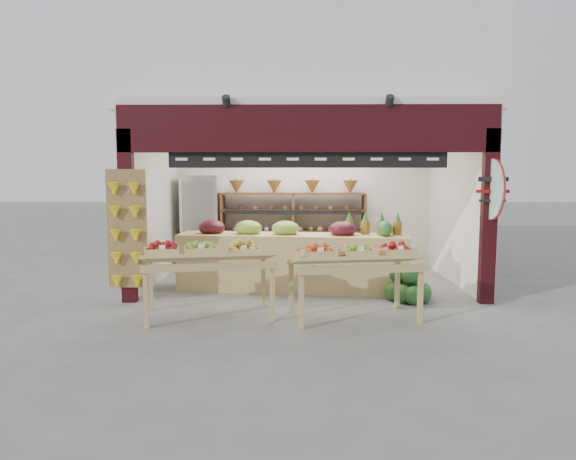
% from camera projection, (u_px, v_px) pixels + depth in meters
% --- Properties ---
extents(ground, '(60.00, 60.00, 0.00)m').
position_uv_depth(ground, '(306.00, 288.00, 8.98)').
color(ground, slate).
rests_on(ground, ground).
extents(shop_structure, '(6.36, 5.12, 5.40)m').
position_uv_depth(shop_structure, '(305.00, 76.00, 10.18)').
color(shop_structure, beige).
rests_on(shop_structure, ground).
extents(banana_board, '(0.60, 0.15, 1.80)m').
position_uv_depth(banana_board, '(127.00, 231.00, 7.74)').
color(banana_board, olive).
rests_on(banana_board, ground).
extents(gift_sign, '(0.04, 0.93, 0.92)m').
position_uv_depth(gift_sign, '(492.00, 189.00, 7.62)').
color(gift_sign, '#B1DFC3').
rests_on(gift_sign, ground).
extents(back_shelving, '(3.01, 0.49, 1.86)m').
position_uv_depth(back_shelving, '(293.00, 216.00, 10.75)').
color(back_shelving, brown).
rests_on(back_shelving, ground).
extents(refrigerator, '(0.76, 0.76, 1.96)m').
position_uv_depth(refrigerator, '(202.00, 222.00, 10.72)').
color(refrigerator, silver).
rests_on(refrigerator, ground).
extents(cardboard_stack, '(1.09, 0.79, 0.70)m').
position_uv_depth(cardboard_stack, '(246.00, 266.00, 9.68)').
color(cardboard_stack, beige).
rests_on(cardboard_stack, ground).
extents(mid_counter, '(3.91, 1.15, 1.19)m').
position_uv_depth(mid_counter, '(291.00, 260.00, 8.73)').
color(mid_counter, '#D8B86E').
rests_on(mid_counter, ground).
extents(display_table_left, '(1.92, 1.32, 1.11)m').
position_uv_depth(display_table_left, '(200.00, 254.00, 7.10)').
color(display_table_left, '#D8B86E').
rests_on(display_table_left, ground).
extents(display_table_right, '(1.85, 1.22, 1.08)m').
position_uv_depth(display_table_right, '(354.00, 256.00, 7.02)').
color(display_table_right, '#D8B86E').
rests_on(display_table_right, ground).
extents(watermelon_pile, '(0.75, 0.72, 0.54)m').
position_uv_depth(watermelon_pile, '(408.00, 288.00, 8.01)').
color(watermelon_pile, '#1A501B').
rests_on(watermelon_pile, ground).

